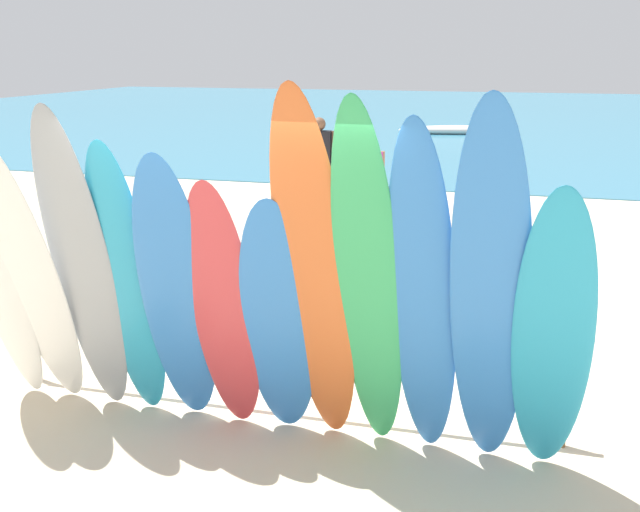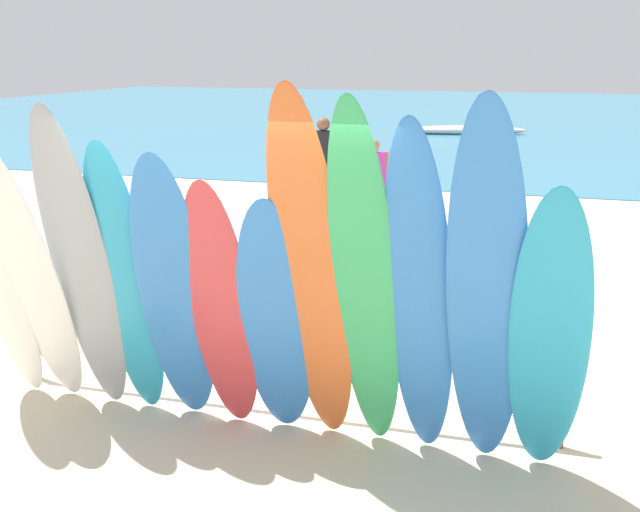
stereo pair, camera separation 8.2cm
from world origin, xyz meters
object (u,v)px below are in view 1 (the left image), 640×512
object	(u,v)px
surfboard_teal_3	(127,284)
surfboard_green_8	(368,285)
surfboard_white_1	(30,276)
surfboard_blue_10	(490,296)
surfboard_red_5	(224,309)
surfboard_grey_2	(82,266)
surfboard_blue_6	(278,320)
surfboard_teal_11	(553,338)
beachgoer_photographing	(370,225)
beachgoer_strolling	(369,181)
distant_boat	(459,130)
surfboard_blue_9	(423,298)
surfboard_orange_7	(314,275)
surfboard_blue_4	(176,293)
beachgoer_midbeach	(319,159)
surfboard_rack	(274,349)

from	to	relation	value
surfboard_teal_3	surfboard_green_8	distance (m)	1.98
surfboard_white_1	surfboard_teal_3	bearing A→B (deg)	11.31
surfboard_blue_10	surfboard_red_5	bearing A→B (deg)	173.77
surfboard_white_1	surfboard_grey_2	distance (m)	0.47
surfboard_blue_6	surfboard_teal_11	bearing A→B (deg)	-9.80
surfboard_green_8	beachgoer_photographing	distance (m)	4.10
surfboard_white_1	beachgoer_strolling	bearing A→B (deg)	86.75
beachgoer_photographing	distant_boat	bearing A→B (deg)	-54.28
surfboard_blue_6	surfboard_blue_9	world-z (taller)	surfboard_blue_9
surfboard_blue_10	surfboard_blue_6	bearing A→B (deg)	171.38
surfboard_orange_7	surfboard_teal_3	bearing A→B (deg)	-177.76
surfboard_red_5	surfboard_blue_6	world-z (taller)	surfboard_red_5
surfboard_orange_7	surfboard_blue_4	bearing A→B (deg)	-177.44
beachgoer_midbeach	surfboard_teal_11	bearing A→B (deg)	-70.38
surfboard_teal_11	beachgoer_midbeach	size ratio (longest dim) A/B	1.33
beachgoer_strolling	beachgoer_midbeach	xyz separation A→B (m)	(-1.30, 1.58, 0.10)
surfboard_blue_6	distant_boat	bearing A→B (deg)	89.17
surfboard_orange_7	surfboard_blue_10	bearing A→B (deg)	0.79
surfboard_blue_6	beachgoer_photographing	size ratio (longest dim) A/B	1.26
surfboard_blue_4	beachgoer_strolling	distance (m)	7.36
surfboard_grey_2	beachgoer_midbeach	size ratio (longest dim) A/B	1.54
surfboard_red_5	surfboard_blue_6	distance (m)	0.44
surfboard_green_8	beachgoer_midbeach	world-z (taller)	surfboard_green_8
surfboard_grey_2	surfboard_orange_7	world-z (taller)	surfboard_orange_7
surfboard_rack	surfboard_orange_7	bearing A→B (deg)	-49.67
surfboard_red_5	beachgoer_photographing	world-z (taller)	surfboard_red_5
surfboard_grey_2	beachgoer_midbeach	distance (m)	8.99
surfboard_grey_2	surfboard_white_1	bearing A→B (deg)	-173.27
surfboard_orange_7	surfboard_green_8	bearing A→B (deg)	2.14
surfboard_red_5	distant_boat	bearing A→B (deg)	95.25
surfboard_blue_9	surfboard_green_8	bearing A→B (deg)	-175.48
surfboard_white_1	surfboard_blue_6	xyz separation A→B (m)	(2.06, 0.11, -0.20)
surfboard_blue_6	distant_boat	size ratio (longest dim) A/B	0.48
surfboard_teal_3	beachgoer_midbeach	distance (m)	8.96
surfboard_blue_6	beachgoer_strolling	xyz separation A→B (m)	(-1.07, 7.30, -0.08)
surfboard_blue_4	surfboard_teal_11	distance (m)	2.79
beachgoer_midbeach	surfboard_white_1	bearing A→B (deg)	-94.12
beachgoer_midbeach	distant_boat	bearing A→B (deg)	81.99
surfboard_grey_2	surfboard_teal_3	bearing A→B (deg)	11.66
beachgoer_strolling	beachgoer_midbeach	world-z (taller)	beachgoer_midbeach
surfboard_white_1	distant_boat	distance (m)	23.99
beachgoer_midbeach	surfboard_blue_6	bearing A→B (deg)	-81.16
beachgoer_midbeach	surfboard_orange_7	bearing A→B (deg)	-79.46
surfboard_grey_2	surfboard_blue_6	bearing A→B (deg)	4.50
surfboard_teal_11	beachgoer_strolling	xyz separation A→B (m)	(-3.06, 7.46, -0.20)
surfboard_green_8	beachgoer_strolling	xyz separation A→B (m)	(-1.79, 7.45, -0.46)
surfboard_blue_4	surfboard_orange_7	xyz separation A→B (m)	(1.13, -0.07, 0.25)
beachgoer_photographing	surfboard_rack	bearing A→B (deg)	120.73
surfboard_teal_3	beachgoer_strolling	world-z (taller)	surfboard_teal_3
surfboard_blue_4	surfboard_blue_6	size ratio (longest dim) A/B	1.16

